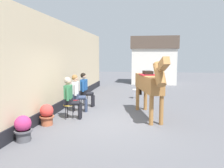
# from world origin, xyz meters

# --- Properties ---
(ground_plane) EXTENTS (40.00, 40.00, 0.00)m
(ground_plane) POSITION_xyz_m (0.00, 3.00, 0.00)
(ground_plane) COLOR #56565B
(pub_facade_wall) EXTENTS (0.34, 14.00, 3.40)m
(pub_facade_wall) POSITION_xyz_m (-2.55, 1.50, 1.54)
(pub_facade_wall) COLOR #CCB793
(pub_facade_wall) RESTS_ON ground_plane
(distant_cottage) EXTENTS (3.40, 2.60, 3.50)m
(distant_cottage) POSITION_xyz_m (1.40, 10.65, 1.80)
(distant_cottage) COLOR silver
(distant_cottage) RESTS_ON ground_plane
(seated_visitor_near) EXTENTS (0.61, 0.49, 1.39)m
(seated_visitor_near) POSITION_xyz_m (-1.62, 0.11, 0.78)
(seated_visitor_near) COLOR gold
(seated_visitor_near) RESTS_ON ground_plane
(seated_visitor_middle) EXTENTS (0.61, 0.48, 1.39)m
(seated_visitor_middle) POSITION_xyz_m (-1.69, 1.08, 0.78)
(seated_visitor_middle) COLOR red
(seated_visitor_middle) RESTS_ON ground_plane
(seated_visitor_far) EXTENTS (0.61, 0.49, 1.39)m
(seated_visitor_far) POSITION_xyz_m (-1.63, 1.99, 0.78)
(seated_visitor_far) COLOR gold
(seated_visitor_far) RESTS_ON ground_plane
(saddled_horse_center) EXTENTS (1.02, 2.94, 2.06)m
(saddled_horse_center) POSITION_xyz_m (0.94, 0.66, 1.16)
(saddled_horse_center) COLOR #9E6B38
(saddled_horse_center) RESTS_ON ground_plane
(flower_planter_near) EXTENTS (0.43, 0.43, 0.64)m
(flower_planter_near) POSITION_xyz_m (-2.11, -1.98, 0.33)
(flower_planter_near) COLOR #4C4C51
(flower_planter_near) RESTS_ON ground_plane
(flower_planter_middle) EXTENTS (0.43, 0.43, 0.64)m
(flower_planter_middle) POSITION_xyz_m (-2.10, -0.68, 0.33)
(flower_planter_middle) COLOR #A85638
(flower_planter_middle) RESTS_ON ground_plane
(spare_stool_white) EXTENTS (0.32, 0.32, 0.46)m
(spare_stool_white) POSITION_xyz_m (0.34, 4.03, 0.40)
(spare_stool_white) COLOR white
(spare_stool_white) RESTS_ON ground_plane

